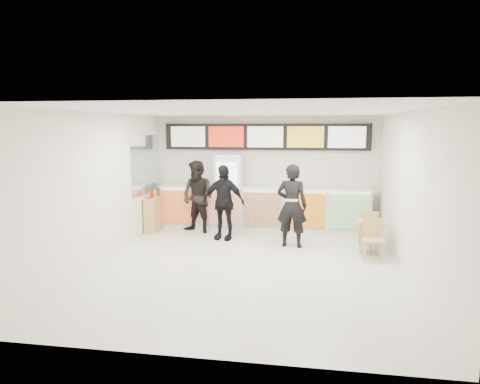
% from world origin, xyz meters
% --- Properties ---
extents(floor, '(7.00, 7.00, 0.00)m').
position_xyz_m(floor, '(0.00, 0.00, 0.00)').
color(floor, beige).
rests_on(floor, ground).
extents(ceiling, '(7.00, 7.00, 0.00)m').
position_xyz_m(ceiling, '(0.00, 0.00, 3.00)').
color(ceiling, white).
rests_on(ceiling, wall_back).
extents(wall_back, '(6.00, 0.00, 6.00)m').
position_xyz_m(wall_back, '(0.00, 3.50, 1.50)').
color(wall_back, silver).
rests_on(wall_back, floor).
extents(wall_left, '(0.00, 7.00, 7.00)m').
position_xyz_m(wall_left, '(-3.00, 0.00, 1.50)').
color(wall_left, silver).
rests_on(wall_left, floor).
extents(wall_right, '(0.00, 7.00, 7.00)m').
position_xyz_m(wall_right, '(3.00, 0.00, 1.50)').
color(wall_right, silver).
rests_on(wall_right, floor).
extents(service_counter, '(5.56, 0.77, 1.14)m').
position_xyz_m(service_counter, '(0.00, 3.09, 0.57)').
color(service_counter, silver).
rests_on(service_counter, floor).
extents(menu_board, '(5.50, 0.14, 0.70)m').
position_xyz_m(menu_board, '(0.00, 3.41, 2.45)').
color(menu_board, black).
rests_on(menu_board, wall_back).
extents(drinks_fridge, '(0.70, 0.67, 2.00)m').
position_xyz_m(drinks_fridge, '(-0.93, 3.11, 1.00)').
color(drinks_fridge, white).
rests_on(drinks_fridge, floor).
extents(mirror_panel, '(0.01, 2.00, 1.50)m').
position_xyz_m(mirror_panel, '(-2.99, 2.45, 1.75)').
color(mirror_panel, '#B2B7BF').
rests_on(mirror_panel, wall_left).
extents(customer_main, '(0.74, 0.54, 1.90)m').
position_xyz_m(customer_main, '(0.80, 1.50, 0.95)').
color(customer_main, black).
rests_on(customer_main, floor).
extents(customer_left, '(1.11, 1.00, 1.86)m').
position_xyz_m(customer_left, '(-1.63, 2.45, 0.93)').
color(customer_left, black).
rests_on(customer_left, floor).
extents(customer_mid, '(1.13, 0.63, 1.82)m').
position_xyz_m(customer_mid, '(-0.86, 1.91, 0.91)').
color(customer_mid, black).
rests_on(customer_mid, floor).
extents(pizza_slice, '(0.36, 0.36, 0.02)m').
position_xyz_m(pizza_slice, '(0.80, 1.05, 1.16)').
color(pizza_slice, beige).
rests_on(pizza_slice, customer_main).
extents(cafe_table, '(0.60, 1.49, 0.86)m').
position_xyz_m(cafe_table, '(2.50, 1.20, 0.50)').
color(cafe_table, tan).
rests_on(cafe_table, floor).
extents(condiment_ledge, '(0.32, 0.80, 1.06)m').
position_xyz_m(condiment_ledge, '(-2.82, 2.43, 0.46)').
color(condiment_ledge, tan).
rests_on(condiment_ledge, floor).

